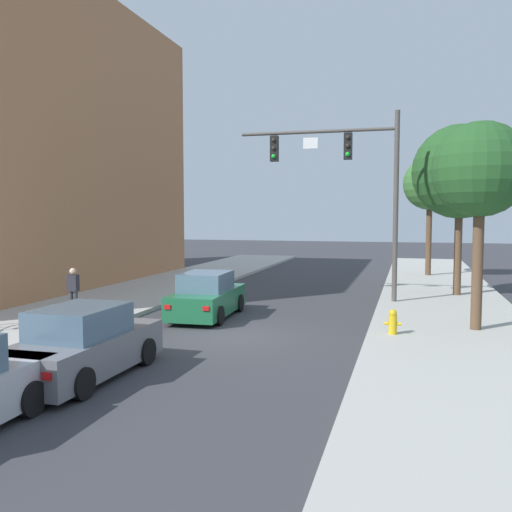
{
  "coord_description": "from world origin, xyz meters",
  "views": [
    {
      "loc": [
        5.13,
        -15.18,
        3.57
      ],
      "look_at": [
        -0.56,
        5.17,
        2.0
      ],
      "focal_mm": 38.51,
      "sensor_mm": 36.0,
      "label": 1
    }
  ],
  "objects": [
    {
      "name": "car_following_grey",
      "position": [
        -1.71,
        -4.79,
        0.72
      ],
      "size": [
        1.89,
        4.27,
        1.6
      ],
      "color": "slate",
      "rests_on": "ground"
    },
    {
      "name": "fire_hydrant",
      "position": [
        4.73,
        0.92,
        0.51
      ],
      "size": [
        0.48,
        0.24,
        0.72
      ],
      "color": "gold",
      "rests_on": "sidewalk_right"
    },
    {
      "name": "car_lead_green",
      "position": [
        -1.64,
        2.68,
        0.72
      ],
      "size": [
        1.99,
        4.31,
        1.6
      ],
      "color": "#1E663D",
      "rests_on": "ground"
    },
    {
      "name": "traffic_signal_mast",
      "position": [
        2.8,
        7.16,
        5.33
      ],
      "size": [
        6.42,
        0.38,
        7.5
      ],
      "color": "#514C47",
      "rests_on": "sidewalk_right"
    },
    {
      "name": "sidewalk_right",
      "position": [
        6.5,
        0.0,
        0.07
      ],
      "size": [
        5.0,
        60.0,
        0.15
      ],
      "primitive_type": "cube",
      "color": "#B2AFA8",
      "rests_on": "ground"
    },
    {
      "name": "street_tree_nearest",
      "position": [
        7.11,
        2.28,
        4.87
      ],
      "size": [
        2.81,
        2.81,
        6.18
      ],
      "color": "brown",
      "rests_on": "sidewalk_right"
    },
    {
      "name": "street_tree_second",
      "position": [
        7.16,
        9.73,
        5.4
      ],
      "size": [
        3.99,
        3.99,
        7.26
      ],
      "color": "brown",
      "rests_on": "sidewalk_right"
    },
    {
      "name": "street_tree_third",
      "position": [
        6.21,
        17.6,
        5.32
      ],
      "size": [
        2.99,
        2.99,
        6.71
      ],
      "color": "brown",
      "rests_on": "sidewalk_right"
    },
    {
      "name": "sidewalk_left",
      "position": [
        -6.5,
        0.0,
        0.07
      ],
      "size": [
        5.0,
        60.0,
        0.15
      ],
      "primitive_type": "cube",
      "color": "#B2AFA8",
      "rests_on": "ground"
    },
    {
      "name": "ground_plane",
      "position": [
        0.0,
        0.0,
        0.0
      ],
      "size": [
        120.0,
        120.0,
        0.0
      ],
      "primitive_type": "plane",
      "color": "#38383D"
    },
    {
      "name": "pedestrian_sidewalk_left_walker",
      "position": [
        -5.83,
        0.94,
        1.06
      ],
      "size": [
        0.36,
        0.22,
        1.64
      ],
      "color": "#333338",
      "rests_on": "sidewalk_left"
    }
  ]
}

